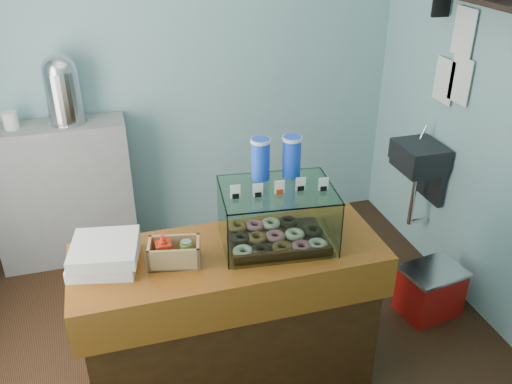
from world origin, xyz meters
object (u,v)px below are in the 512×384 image
object	(u,v)px
display_case	(276,211)
coffee_urn	(62,87)
red_cooler	(430,291)
counter	(231,318)

from	to	relation	value
display_case	coffee_urn	xyz separation A→B (m)	(-1.05, 1.54, 0.29)
coffee_urn	red_cooler	bearing A→B (deg)	-32.04
counter	display_case	distance (m)	0.67
display_case	coffee_urn	bearing A→B (deg)	130.02
counter	coffee_urn	distance (m)	1.99
counter	red_cooler	distance (m)	1.46
coffee_urn	red_cooler	xyz separation A→B (m)	(2.20, -1.38, -1.18)
counter	display_case	bearing A→B (deg)	11.05
counter	display_case	xyz separation A→B (m)	(0.26, 0.05, 0.61)
display_case	red_cooler	distance (m)	1.47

